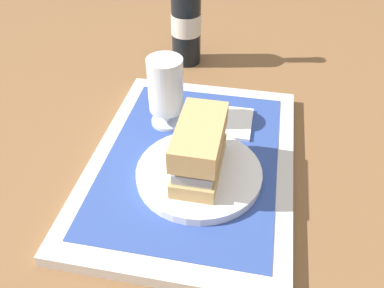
% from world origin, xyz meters
% --- Properties ---
extents(ground_plane, '(3.00, 3.00, 0.00)m').
position_xyz_m(ground_plane, '(0.00, 0.00, 0.00)').
color(ground_plane, brown).
extents(tray, '(0.44, 0.32, 0.02)m').
position_xyz_m(tray, '(0.00, 0.00, 0.01)').
color(tray, silver).
rests_on(tray, ground_plane).
extents(placemat, '(0.38, 0.27, 0.00)m').
position_xyz_m(placemat, '(0.00, 0.00, 0.02)').
color(placemat, '#2D4793').
rests_on(placemat, tray).
extents(plate, '(0.19, 0.19, 0.01)m').
position_xyz_m(plate, '(-0.04, -0.02, 0.03)').
color(plate, white).
rests_on(plate, placemat).
extents(sandwich, '(0.13, 0.06, 0.08)m').
position_xyz_m(sandwich, '(-0.04, -0.02, 0.08)').
color(sandwich, tan).
rests_on(sandwich, plate).
extents(beer_glass, '(0.06, 0.06, 0.12)m').
position_xyz_m(beer_glass, '(0.08, 0.06, 0.09)').
color(beer_glass, silver).
rests_on(beer_glass, placemat).
extents(napkin_folded, '(0.09, 0.07, 0.01)m').
position_xyz_m(napkin_folded, '(0.10, -0.05, 0.02)').
color(napkin_folded, white).
rests_on(napkin_folded, placemat).
extents(beer_bottle, '(0.07, 0.07, 0.27)m').
position_xyz_m(beer_bottle, '(0.35, 0.08, 0.10)').
color(beer_bottle, black).
rests_on(beer_bottle, ground_plane).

